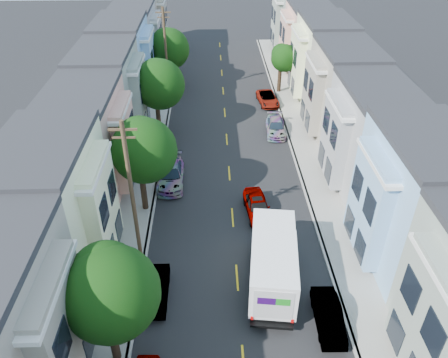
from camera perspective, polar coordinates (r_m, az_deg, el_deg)
name	(u,v)px	position (r m, az deg, el deg)	size (l,w,h in m)	color
ground	(237,278)	(28.35, 1.71, -12.75)	(160.00, 160.00, 0.00)	black
road_slab	(228,155)	(40.10, 0.52, 3.12)	(12.00, 70.00, 0.02)	black
curb_left	(162,156)	(40.30, -8.12, 3.03)	(0.30, 70.00, 0.15)	gray
curb_right	(294,154)	(40.73, 9.07, 3.30)	(0.30, 70.00, 0.15)	gray
sidewalk_left	(148,156)	(40.47, -9.95, 2.99)	(2.60, 70.00, 0.15)	gray
sidewalk_right	(308,153)	(40.99, 10.86, 3.31)	(2.60, 70.00, 0.15)	gray
centerline	(228,155)	(40.10, 0.52, 3.11)	(0.12, 70.00, 0.01)	gold
townhouse_row_left	(106,157)	(41.24, -15.18, 2.75)	(5.00, 70.00, 8.50)	#9F9FA0
townhouse_row_right	(348,153)	(42.00, 15.92, 3.23)	(5.00, 70.00, 8.50)	#9F9FA0
tree_b	(109,294)	(21.49, -14.75, -14.29)	(4.60, 4.60, 7.33)	black
tree_c	(143,151)	(31.12, -10.57, 3.64)	(4.70, 4.70, 7.56)	black
tree_d	(159,85)	(41.78, -8.54, 12.09)	(4.70, 4.70, 7.61)	black
tree_e	(168,49)	(52.71, -7.30, 16.49)	(4.70, 4.70, 7.27)	black
tree_far_r	(283,59)	(52.15, 7.78, 15.32)	(3.10, 3.10, 5.69)	black
utility_pole_near	(132,195)	(26.83, -11.91, -2.10)	(1.60, 0.26, 10.00)	#42301E
utility_pole_far	(166,55)	(50.04, -7.57, 15.81)	(1.60, 0.26, 10.00)	#42301E
fedex_truck	(273,262)	(26.81, 6.40, -10.75)	(2.68, 6.95, 3.33)	white
lead_sedan	(257,206)	(32.76, 4.37, -3.54)	(1.69, 4.41, 1.43)	#232427
parked_left_c	(157,290)	(27.11, -8.81, -14.12)	(1.34, 3.81, 1.27)	silver
parked_left_d	(171,174)	(36.30, -6.97, 0.59)	(2.15, 5.11, 1.53)	#420917
parked_right_b	(328,316)	(26.22, 13.47, -17.05)	(1.38, 3.92, 1.31)	#B8B9C8
parked_right_c	(276,127)	(43.88, 6.76, 6.77)	(1.85, 4.40, 1.32)	black
parked_right_d	(268,99)	(50.13, 5.72, 10.40)	(2.02, 4.39, 1.22)	black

